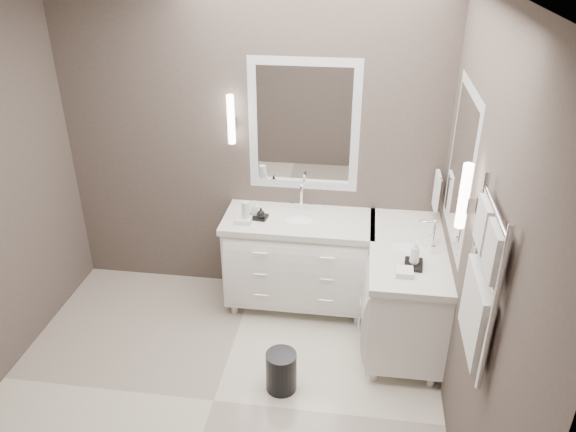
# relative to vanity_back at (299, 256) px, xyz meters

# --- Properties ---
(floor) EXTENTS (3.20, 3.00, 0.01)m
(floor) POSITION_rel_vanity_back_xyz_m (-0.45, -1.23, -0.49)
(floor) COLOR silver
(floor) RESTS_ON ground
(wall_back) EXTENTS (3.20, 0.01, 2.70)m
(wall_back) POSITION_rel_vanity_back_xyz_m (-0.45, 0.28, 0.86)
(wall_back) COLOR #4E433F
(wall_back) RESTS_ON floor
(wall_right) EXTENTS (0.01, 3.00, 2.70)m
(wall_right) POSITION_rel_vanity_back_xyz_m (1.15, -1.23, 0.86)
(wall_right) COLOR #4E433F
(wall_right) RESTS_ON floor
(vanity_back) EXTENTS (1.24, 0.59, 0.97)m
(vanity_back) POSITION_rel_vanity_back_xyz_m (0.00, 0.00, 0.00)
(vanity_back) COLOR white
(vanity_back) RESTS_ON floor
(vanity_right) EXTENTS (0.59, 1.24, 0.97)m
(vanity_right) POSITION_rel_vanity_back_xyz_m (0.88, -0.33, 0.00)
(vanity_right) COLOR white
(vanity_right) RESTS_ON floor
(mirror_back) EXTENTS (0.90, 0.02, 1.10)m
(mirror_back) POSITION_rel_vanity_back_xyz_m (-0.00, 0.26, 1.06)
(mirror_back) COLOR white
(mirror_back) RESTS_ON wall_back
(mirror_right) EXTENTS (0.02, 0.90, 1.10)m
(mirror_right) POSITION_rel_vanity_back_xyz_m (1.14, -0.43, 1.06)
(mirror_right) COLOR white
(mirror_right) RESTS_ON wall_right
(sconce_back) EXTENTS (0.06, 0.06, 0.40)m
(sconce_back) POSITION_rel_vanity_back_xyz_m (-0.58, 0.20, 1.11)
(sconce_back) COLOR white
(sconce_back) RESTS_ON wall_back
(sconce_right) EXTENTS (0.06, 0.06, 0.40)m
(sconce_right) POSITION_rel_vanity_back_xyz_m (1.08, -1.01, 1.11)
(sconce_right) COLOR white
(sconce_right) RESTS_ON wall_right
(towel_bar_corner) EXTENTS (0.03, 0.22, 0.30)m
(towel_bar_corner) POSITION_rel_vanity_back_xyz_m (1.09, 0.13, 0.63)
(towel_bar_corner) COLOR white
(towel_bar_corner) RESTS_ON wall_right
(towel_ladder) EXTENTS (0.06, 0.58, 0.90)m
(towel_ladder) POSITION_rel_vanity_back_xyz_m (1.10, -1.63, 0.91)
(towel_ladder) COLOR white
(towel_ladder) RESTS_ON wall_right
(waste_bin) EXTENTS (0.28, 0.28, 0.31)m
(waste_bin) POSITION_rel_vanity_back_xyz_m (0.01, -1.03, -0.33)
(waste_bin) COLOR black
(waste_bin) RESTS_ON floor
(amenity_tray_back) EXTENTS (0.16, 0.13, 0.02)m
(amenity_tray_back) POSITION_rel_vanity_back_xyz_m (-0.33, -0.04, 0.38)
(amenity_tray_back) COLOR black
(amenity_tray_back) RESTS_ON vanity_back
(amenity_tray_right) EXTENTS (0.14, 0.18, 0.03)m
(amenity_tray_right) POSITION_rel_vanity_back_xyz_m (0.89, -0.60, 0.38)
(amenity_tray_right) COLOR black
(amenity_tray_right) RESTS_ON vanity_right
(water_bottle) EXTENTS (0.06, 0.06, 0.18)m
(water_bottle) POSITION_rel_vanity_back_xyz_m (-0.41, -0.12, 0.46)
(water_bottle) COLOR silver
(water_bottle) RESTS_ON vanity_back
(soap_bottle_a) EXTENTS (0.06, 0.06, 0.12)m
(soap_bottle_a) POSITION_rel_vanity_back_xyz_m (-0.36, -0.02, 0.45)
(soap_bottle_a) COLOR white
(soap_bottle_a) RESTS_ON amenity_tray_back
(soap_bottle_b) EXTENTS (0.09, 0.09, 0.09)m
(soap_bottle_b) POSITION_rel_vanity_back_xyz_m (-0.30, -0.07, 0.43)
(soap_bottle_b) COLOR black
(soap_bottle_b) RESTS_ON amenity_tray_back
(soap_bottle_c) EXTENTS (0.08, 0.08, 0.18)m
(soap_bottle_c) POSITION_rel_vanity_back_xyz_m (0.89, -0.60, 0.48)
(soap_bottle_c) COLOR white
(soap_bottle_c) RESTS_ON amenity_tray_right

